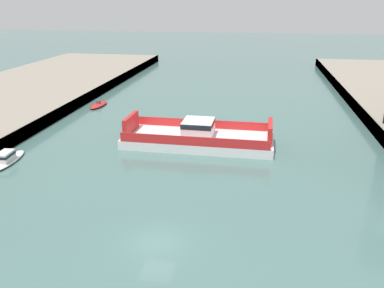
{
  "coord_description": "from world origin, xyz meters",
  "views": [
    {
      "loc": [
        6.68,
        -24.51,
        16.87
      ],
      "look_at": [
        0.0,
        16.08,
        2.0
      ],
      "focal_mm": 37.5,
      "sensor_mm": 36.0,
      "label": 1
    }
  ],
  "objects": [
    {
      "name": "moored_boat_mid_left",
      "position": [
        -19.37,
        37.36,
        0.28
      ],
      "size": [
        2.05,
        5.54,
        1.03
      ],
      "color": "red",
      "rests_on": "ground"
    },
    {
      "name": "chain_ferry",
      "position": [
        -0.11,
        21.44,
        1.0
      ],
      "size": [
        18.28,
        7.41,
        3.3
      ],
      "color": "silver",
      "rests_on": "ground"
    },
    {
      "name": "moored_boat_near_left",
      "position": [
        -19.83,
        12.25,
        0.52
      ],
      "size": [
        2.33,
        6.34,
        1.39
      ],
      "color": "white",
      "rests_on": "ground"
    },
    {
      "name": "ground_plane",
      "position": [
        0.0,
        0.0,
        0.0
      ],
      "size": [
        400.0,
        400.0,
        0.0
      ],
      "primitive_type": "plane",
      "color": "#476B66"
    }
  ]
}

